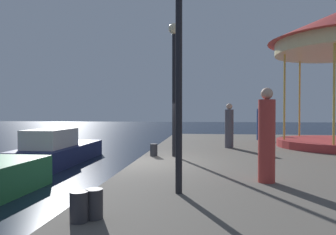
{
  "coord_description": "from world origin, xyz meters",
  "views": [
    {
      "loc": [
        2.05,
        -9.05,
        2.25
      ],
      "look_at": [
        0.47,
        4.31,
        1.99
      ],
      "focal_mm": 34.07,
      "sensor_mm": 36.0,
      "label": 1
    }
  ],
  "objects_px": {
    "bollard_center": "(79,207)",
    "person_by_the_water": "(267,138)",
    "bollard_north": "(154,150)",
    "person_mid_promenade": "(260,123)",
    "lamp_post_far_end": "(174,65)",
    "lamp_post_mid_promenade": "(179,31)",
    "bollard_south": "(94,204)",
    "motorboat_navy": "(58,150)",
    "person_far_corner": "(229,127)"
  },
  "relations": [
    {
      "from": "bollard_center",
      "to": "person_by_the_water",
      "type": "distance_m",
      "value": 4.01
    },
    {
      "from": "bollard_north",
      "to": "person_mid_promenade",
      "type": "height_order",
      "value": "person_mid_promenade"
    },
    {
      "from": "lamp_post_far_end",
      "to": "lamp_post_mid_promenade",
      "type": "bearing_deg",
      "value": -83.27
    },
    {
      "from": "bollard_center",
      "to": "person_mid_promenade",
      "type": "distance_m",
      "value": 13.39
    },
    {
      "from": "lamp_post_mid_promenade",
      "to": "bollard_center",
      "type": "distance_m",
      "value": 3.32
    },
    {
      "from": "lamp_post_mid_promenade",
      "to": "bollard_south",
      "type": "xyz_separation_m",
      "value": [
        -1.03,
        -1.47,
        -2.65
      ]
    },
    {
      "from": "bollard_north",
      "to": "person_by_the_water",
      "type": "bearing_deg",
      "value": -50.3
    },
    {
      "from": "bollard_south",
      "to": "person_by_the_water",
      "type": "distance_m",
      "value": 3.8
    },
    {
      "from": "lamp_post_far_end",
      "to": "bollard_center",
      "type": "bearing_deg",
      "value": -95.78
    },
    {
      "from": "person_by_the_water",
      "to": "bollard_center",
      "type": "bearing_deg",
      "value": -136.9
    },
    {
      "from": "bollard_south",
      "to": "person_mid_promenade",
      "type": "height_order",
      "value": "person_mid_promenade"
    },
    {
      "from": "lamp_post_mid_promenade",
      "to": "person_by_the_water",
      "type": "bearing_deg",
      "value": 32.3
    },
    {
      "from": "lamp_post_far_end",
      "to": "person_mid_promenade",
      "type": "bearing_deg",
      "value": 59.57
    },
    {
      "from": "motorboat_navy",
      "to": "lamp_post_mid_promenade",
      "type": "bearing_deg",
      "value": -52.06
    },
    {
      "from": "motorboat_navy",
      "to": "person_mid_promenade",
      "type": "bearing_deg",
      "value": 20.44
    },
    {
      "from": "person_by_the_water",
      "to": "lamp_post_mid_promenade",
      "type": "bearing_deg",
      "value": -147.7
    },
    {
      "from": "person_far_corner",
      "to": "lamp_post_mid_promenade",
      "type": "bearing_deg",
      "value": -100.89
    },
    {
      "from": "bollard_south",
      "to": "person_far_corner",
      "type": "distance_m",
      "value": 9.12
    },
    {
      "from": "person_by_the_water",
      "to": "person_far_corner",
      "type": "bearing_deg",
      "value": 92.79
    },
    {
      "from": "motorboat_navy",
      "to": "person_mid_promenade",
      "type": "distance_m",
      "value": 9.82
    },
    {
      "from": "motorboat_navy",
      "to": "person_far_corner",
      "type": "distance_m",
      "value": 7.42
    },
    {
      "from": "lamp_post_mid_promenade",
      "to": "person_by_the_water",
      "type": "height_order",
      "value": "lamp_post_mid_promenade"
    },
    {
      "from": "lamp_post_far_end",
      "to": "bollard_north",
      "type": "bearing_deg",
      "value": -177.5
    },
    {
      "from": "lamp_post_mid_promenade",
      "to": "bollard_south",
      "type": "height_order",
      "value": "lamp_post_mid_promenade"
    },
    {
      "from": "bollard_south",
      "to": "bollard_center",
      "type": "height_order",
      "value": "same"
    },
    {
      "from": "motorboat_navy",
      "to": "lamp_post_mid_promenade",
      "type": "height_order",
      "value": "lamp_post_mid_promenade"
    },
    {
      "from": "motorboat_navy",
      "to": "lamp_post_mid_promenade",
      "type": "distance_m",
      "value": 10.13
    },
    {
      "from": "lamp_post_far_end",
      "to": "person_mid_promenade",
      "type": "height_order",
      "value": "lamp_post_far_end"
    },
    {
      "from": "lamp_post_far_end",
      "to": "bollard_south",
      "type": "distance_m",
      "value": 6.68
    },
    {
      "from": "bollard_center",
      "to": "person_far_corner",
      "type": "height_order",
      "value": "person_far_corner"
    },
    {
      "from": "bollard_south",
      "to": "bollard_north",
      "type": "relative_size",
      "value": 1.0
    },
    {
      "from": "lamp_post_far_end",
      "to": "person_by_the_water",
      "type": "distance_m",
      "value": 4.65
    },
    {
      "from": "bollard_south",
      "to": "person_mid_promenade",
      "type": "distance_m",
      "value": 13.2
    },
    {
      "from": "bollard_north",
      "to": "bollard_center",
      "type": "distance_m",
      "value": 6.2
    },
    {
      "from": "person_mid_promenade",
      "to": "person_far_corner",
      "type": "distance_m",
      "value": 4.13
    },
    {
      "from": "lamp_post_far_end",
      "to": "person_mid_promenade",
      "type": "distance_m",
      "value": 7.71
    },
    {
      "from": "motorboat_navy",
      "to": "bollard_south",
      "type": "bearing_deg",
      "value": -61.6
    },
    {
      "from": "person_by_the_water",
      "to": "person_far_corner",
      "type": "height_order",
      "value": "person_by_the_water"
    },
    {
      "from": "lamp_post_far_end",
      "to": "bollard_north",
      "type": "height_order",
      "value": "lamp_post_far_end"
    },
    {
      "from": "person_mid_promenade",
      "to": "person_far_corner",
      "type": "height_order",
      "value": "person_mid_promenade"
    },
    {
      "from": "motorboat_navy",
      "to": "person_mid_promenade",
      "type": "xyz_separation_m",
      "value": [
        9.15,
        3.41,
        1.09
      ]
    },
    {
      "from": "person_mid_promenade",
      "to": "person_by_the_water",
      "type": "relative_size",
      "value": 0.94
    },
    {
      "from": "bollard_north",
      "to": "person_by_the_water",
      "type": "xyz_separation_m",
      "value": [
        2.91,
        -3.5,
        0.71
      ]
    },
    {
      "from": "motorboat_navy",
      "to": "bollard_south",
      "type": "relative_size",
      "value": 14.11
    },
    {
      "from": "motorboat_navy",
      "to": "bollard_center",
      "type": "distance_m",
      "value": 10.39
    },
    {
      "from": "motorboat_navy",
      "to": "bollard_center",
      "type": "bearing_deg",
      "value": -62.72
    },
    {
      "from": "lamp_post_far_end",
      "to": "bollard_north",
      "type": "relative_size",
      "value": 10.71
    },
    {
      "from": "bollard_center",
      "to": "person_mid_promenade",
      "type": "relative_size",
      "value": 0.22
    },
    {
      "from": "motorboat_navy",
      "to": "bollard_center",
      "type": "relative_size",
      "value": 14.11
    },
    {
      "from": "lamp_post_mid_promenade",
      "to": "person_far_corner",
      "type": "xyz_separation_m",
      "value": [
        1.41,
        7.31,
        -2.02
      ]
    }
  ]
}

